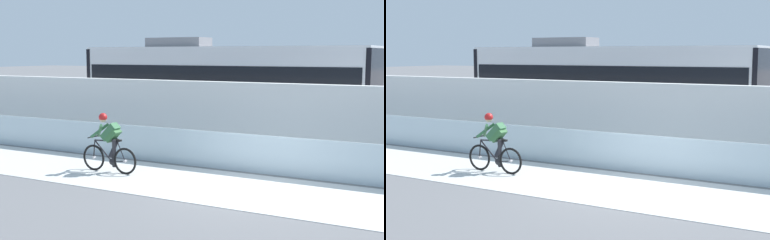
{
  "view_description": "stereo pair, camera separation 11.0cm",
  "coord_description": "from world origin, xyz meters",
  "views": [
    {
      "loc": [
        4.77,
        -11.38,
        3.19
      ],
      "look_at": [
        -2.74,
        2.35,
        1.25
      ],
      "focal_mm": 50.1,
      "sensor_mm": 36.0,
      "label": 1
    },
    {
      "loc": [
        4.87,
        -11.33,
        3.19
      ],
      "look_at": [
        -2.74,
        2.35,
        1.25
      ],
      "focal_mm": 50.1,
      "sensor_mm": 36.0,
      "label": 2
    }
  ],
  "objects": [
    {
      "name": "bike_path_deck",
      "position": [
        0.0,
        0.0,
        0.01
      ],
      "size": [
        32.0,
        3.2,
        0.01
      ],
      "primitive_type": "cube",
      "color": "silver",
      "rests_on": "ground"
    },
    {
      "name": "tram_rail_near",
      "position": [
        0.0,
        6.13,
        0.0
      ],
      "size": [
        32.0,
        0.08,
        0.01
      ],
      "primitive_type": "cube",
      "color": "#595654",
      "rests_on": "ground"
    },
    {
      "name": "ground_plane",
      "position": [
        0.0,
        0.0,
        0.0
      ],
      "size": [
        200.0,
        200.0,
        0.0
      ],
      "primitive_type": "plane",
      "color": "slate"
    },
    {
      "name": "cyclist_on_bike",
      "position": [
        -4.0,
        0.0,
        0.78
      ],
      "size": [
        1.77,
        0.58,
        1.61
      ],
      "color": "black",
      "rests_on": "ground"
    },
    {
      "name": "glass_parapet",
      "position": [
        0.0,
        1.85,
        0.52
      ],
      "size": [
        32.0,
        0.05,
        1.04
      ],
      "primitive_type": "cube",
      "color": "silver",
      "rests_on": "ground"
    },
    {
      "name": "tram_rail_far",
      "position": [
        0.0,
        7.57,
        0.0
      ],
      "size": [
        32.0,
        0.08,
        0.01
      ],
      "primitive_type": "cube",
      "color": "#595654",
      "rests_on": "ground"
    },
    {
      "name": "tram",
      "position": [
        -3.84,
        6.85,
        1.89
      ],
      "size": [
        11.06,
        2.54,
        3.81
      ],
      "color": "silver",
      "rests_on": "ground"
    },
    {
      "name": "concrete_barrier_wall",
      "position": [
        0.0,
        3.65,
        1.16
      ],
      "size": [
        32.0,
        0.36,
        2.33
      ],
      "primitive_type": "cube",
      "color": "silver",
      "rests_on": "ground"
    }
  ]
}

